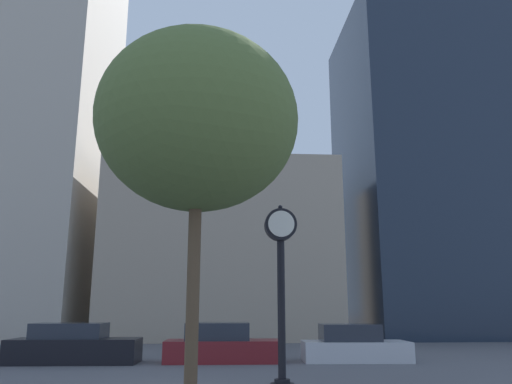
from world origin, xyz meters
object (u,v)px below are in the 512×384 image
street_clock (281,265)px  car_maroon (221,346)px  car_black (74,346)px  car_silver (354,346)px  bare_tree (198,122)px

street_clock → car_maroon: 6.88m
street_clock → car_black: (-7.00, 6.14, -2.51)m
car_black → car_silver: car_black is taller
car_black → car_silver: size_ratio=1.15×
car_silver → car_black: bearing=-177.6°
car_maroon → bare_tree: bearing=-92.0°
car_black → bare_tree: bearing=-63.0°
street_clock → car_silver: size_ratio=1.17×
street_clock → car_black: street_clock is taller
car_maroon → car_silver: car_maroon is taller
car_black → street_clock: bearing=-39.8°
street_clock → bare_tree: bare_tree is taller
car_maroon → bare_tree: 11.46m
car_maroon → car_silver: 5.04m
street_clock → bare_tree: 5.22m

